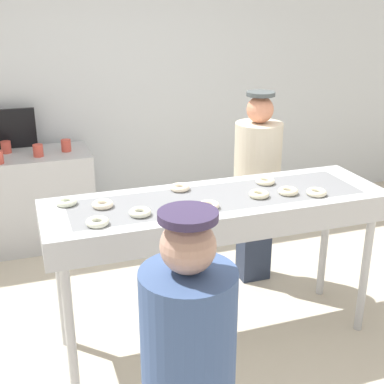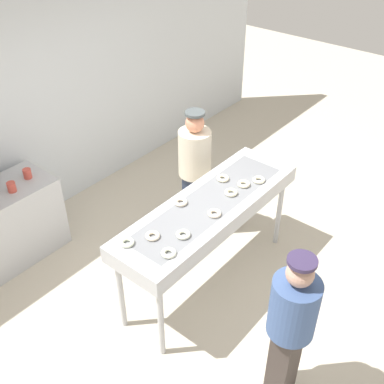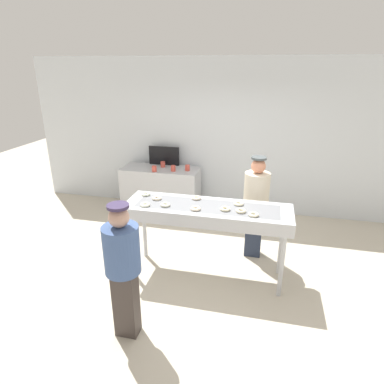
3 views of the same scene
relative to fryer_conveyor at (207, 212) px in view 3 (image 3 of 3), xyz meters
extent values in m
plane|color=beige|center=(0.00, 0.00, -0.94)|extent=(16.00, 16.00, 0.00)
cube|color=silver|center=(0.00, 2.38, 0.51)|extent=(8.00, 0.12, 2.91)
cube|color=#B7BABF|center=(0.00, 0.00, 0.01)|extent=(2.18, 0.66, 0.17)
cube|color=slate|center=(0.00, 0.00, 0.05)|extent=(1.85, 0.46, 0.08)
cylinder|color=#B7BABF|center=(-0.99, -0.25, -0.51)|extent=(0.06, 0.06, 0.87)
cylinder|color=#B7BABF|center=(0.99, -0.25, -0.51)|extent=(0.06, 0.06, 0.87)
cylinder|color=#B7BABF|center=(-0.99, 0.25, -0.51)|extent=(0.06, 0.06, 0.87)
cylinder|color=#B7BABF|center=(0.99, 0.25, -0.51)|extent=(0.06, 0.06, 0.87)
torus|color=#F4E8C3|center=(0.44, -0.09, 0.11)|extent=(0.13, 0.13, 0.04)
torus|color=white|center=(-0.91, 0.18, 0.11)|extent=(0.17, 0.17, 0.04)
torus|color=#F4EAC5|center=(0.39, 0.13, 0.11)|extent=(0.17, 0.17, 0.04)
torus|color=#FEEACB|center=(-0.19, 0.20, 0.11)|extent=(0.18, 0.18, 0.04)
torus|color=#FDECCE|center=(-0.71, 0.07, 0.11)|extent=(0.17, 0.17, 0.04)
torus|color=white|center=(-0.78, -0.18, 0.11)|extent=(0.16, 0.16, 0.04)
torus|color=#F2EAC6|center=(0.60, -0.17, 0.11)|extent=(0.18, 0.18, 0.04)
torus|color=white|center=(-0.53, -0.12, 0.11)|extent=(0.18, 0.18, 0.04)
torus|color=#FDEACC|center=(-0.12, -0.15, 0.11)|extent=(0.18, 0.18, 0.04)
torus|color=#F7EEC5|center=(0.24, -0.08, 0.11)|extent=(0.14, 0.14, 0.04)
cube|color=#252F43|center=(0.60, 0.67, -0.55)|extent=(0.24, 0.18, 0.78)
cylinder|color=beige|center=(0.60, 0.67, 0.11)|extent=(0.37, 0.37, 0.54)
sphere|color=tan|center=(0.60, 0.67, 0.48)|extent=(0.20, 0.20, 0.20)
cylinder|color=#454D4E|center=(0.60, 0.67, 0.60)|extent=(0.21, 0.21, 0.03)
cube|color=#3B332F|center=(-0.62, -1.27, -0.55)|extent=(0.24, 0.18, 0.79)
cylinder|color=#3F598C|center=(-0.62, -1.27, 0.10)|extent=(0.36, 0.36, 0.50)
sphere|color=tan|center=(-0.62, -1.27, 0.45)|extent=(0.20, 0.20, 0.20)
cylinder|color=#352A4B|center=(-0.62, -1.27, 0.56)|extent=(0.21, 0.21, 0.03)
cube|color=#B7BABF|center=(-1.28, 1.93, -0.50)|extent=(1.49, 0.61, 0.88)
cylinder|color=#CC4C3F|center=(-1.26, 2.03, 0.00)|extent=(0.09, 0.09, 0.11)
cylinder|color=#CC4C3F|center=(-0.74, 1.91, 0.00)|extent=(0.09, 0.09, 0.11)
cylinder|color=#CC4C3F|center=(-1.32, 1.71, 0.00)|extent=(0.09, 0.09, 0.11)
cylinder|color=#CC4C3F|center=(-0.99, 1.82, 0.00)|extent=(0.09, 0.09, 0.11)
cube|color=black|center=(-1.28, 2.19, 0.13)|extent=(0.61, 0.04, 0.37)
camera|label=1|loc=(-1.14, -2.81, 1.26)|focal=48.52mm
camera|label=2|loc=(-2.88, -2.16, 2.80)|focal=44.16mm
camera|label=3|loc=(0.71, -3.88, 1.80)|focal=30.99mm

